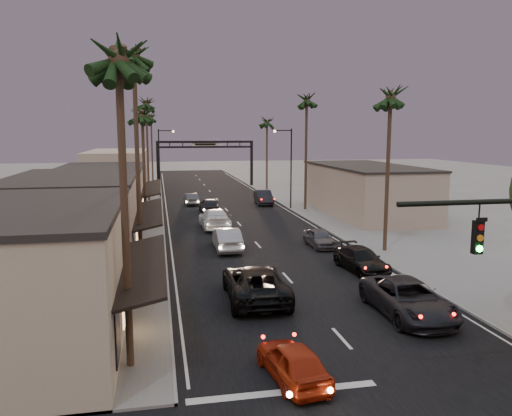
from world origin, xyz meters
name	(u,v)px	position (x,y,z in m)	size (l,w,h in m)	color
ground	(234,219)	(0.00, 40.00, 0.00)	(200.00, 200.00, 0.00)	slate
road	(228,211)	(0.00, 45.00, 0.00)	(14.00, 120.00, 0.02)	black
sidewalk_left	(141,204)	(-9.50, 52.00, 0.06)	(5.00, 92.00, 0.12)	slate
sidewalk_right	(294,200)	(9.50, 52.00, 0.06)	(5.00, 92.00, 0.12)	slate
storefront_near	(20,279)	(-13.00, 12.00, 2.75)	(8.00, 12.00, 5.50)	#B7AB8B
storefront_mid	(75,220)	(-13.00, 26.00, 2.75)	(8.00, 14.00, 5.50)	#A29382
storefront_far	(101,195)	(-13.00, 42.00, 2.50)	(8.00, 16.00, 5.00)	#B7AB8B
storefront_dist	(118,172)	(-13.00, 65.00, 3.00)	(8.00, 20.00, 6.00)	#A29382
building_right	(366,191)	(14.00, 40.00, 2.50)	(8.00, 18.00, 5.00)	#A29382
arch	(205,152)	(0.00, 70.00, 5.53)	(15.20, 0.40, 7.27)	black
streetlight_right	(289,162)	(6.92, 45.00, 5.33)	(2.13, 0.30, 9.00)	black
streetlight_left	(161,157)	(-6.92, 58.00, 5.33)	(2.13, 0.30, 9.00)	black
palm_la	(118,47)	(-8.60, 9.00, 11.44)	(3.20, 3.20, 13.20)	#38281C
palm_lb	(133,49)	(-8.60, 22.00, 13.39)	(3.20, 3.20, 15.20)	#38281C
palm_lc	(142,110)	(-8.60, 36.00, 10.47)	(3.20, 3.20, 12.20)	#38281C
palm_ld	(146,101)	(-8.60, 55.00, 12.42)	(3.20, 3.20, 14.20)	#38281C
palm_ra	(391,91)	(8.60, 24.00, 11.44)	(3.20, 3.20, 13.20)	#38281C
palm_rb	(307,96)	(8.60, 44.00, 12.42)	(3.20, 3.20, 14.20)	#38281C
palm_rc	(267,119)	(8.60, 64.00, 10.47)	(3.20, 3.20, 12.20)	#38281C
palm_far	(151,115)	(-8.30, 78.00, 11.44)	(3.20, 3.20, 13.20)	#38281C
oncoming_red	(293,361)	(-2.97, 7.00, 0.68)	(1.61, 4.00, 1.36)	#9E220B
oncoming_pickup	(255,283)	(-2.64, 15.58, 0.89)	(2.97, 6.44, 1.79)	black
oncoming_silver	(227,239)	(-2.57, 26.82, 0.83)	(1.75, 5.02, 1.66)	#999A9F
oncoming_white	(215,218)	(-2.49, 35.48, 0.87)	(2.45, 6.02, 1.75)	silver
oncoming_dgrey	(209,205)	(-2.10, 44.04, 0.82)	(1.94, 4.81, 1.64)	black
oncoming_grey_far	(191,199)	(-3.60, 50.65, 0.69)	(1.47, 4.21, 1.39)	#414145
curbside_near	(408,299)	(4.01, 11.92, 0.84)	(2.80, 6.06, 1.68)	black
curbside_black	(361,260)	(4.91, 19.59, 0.72)	(2.03, 4.99, 1.45)	black
curbside_grey	(319,238)	(4.46, 26.46, 0.69)	(1.62, 4.03, 1.37)	#49494E
curbside_far	(263,197)	(4.97, 49.32, 0.84)	(1.79, 5.12, 1.69)	black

